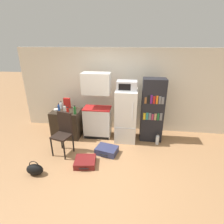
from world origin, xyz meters
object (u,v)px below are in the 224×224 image
at_px(chair, 64,130).
at_px(water_bottle_front, 157,140).
at_px(microwave, 127,86).
at_px(suitcase_large_flat, 107,150).
at_px(side_table, 67,123).
at_px(suitcase_small_flat, 85,162).
at_px(bottle_green_tall, 75,110).
at_px(bottle_clear_short, 61,105).
at_px(bottle_ketchup_red, 68,111).
at_px(kitchen_hutch, 97,109).
at_px(bottle_milk_white, 65,109).
at_px(cereal_box, 67,103).
at_px(refrigerator, 126,116).
at_px(bowl, 56,110).
at_px(handbag, 35,169).
at_px(bookshelf, 152,110).
at_px(bottle_blue_soda, 59,108).

relative_size(chair, water_bottle_front, 3.33).
height_order(microwave, water_bottle_front, microwave).
bearing_deg(suitcase_large_flat, side_table, 163.38).
bearing_deg(suitcase_small_flat, bottle_green_tall, 109.07).
xyz_separation_m(bottle_clear_short, bottle_ketchup_red, (0.34, -0.37, -0.01)).
relative_size(side_table, water_bottle_front, 2.51).
xyz_separation_m(kitchen_hutch, suitcase_small_flat, (-0.02, -1.35, -0.77)).
xyz_separation_m(bottle_milk_white, cereal_box, (-0.03, 0.27, 0.07)).
height_order(refrigerator, bottle_milk_white, refrigerator).
bearing_deg(microwave, bottle_clear_short, 175.93).
height_order(bottle_clear_short, bowl, bottle_clear_short).
height_order(handbag, water_bottle_front, handbag).
distance_m(refrigerator, bottle_green_tall, 1.39).
distance_m(bookshelf, bottle_clear_short, 2.60).
relative_size(side_table, bottle_clear_short, 3.73).
relative_size(bowl, chair, 0.14).
bearing_deg(bottle_green_tall, bookshelf, 9.36).
bearing_deg(microwave, bookshelf, 8.81).
xyz_separation_m(microwave, handbag, (-1.79, -1.71, -1.44)).
xyz_separation_m(bookshelf, cereal_box, (-2.44, 0.08, 0.07)).
bearing_deg(side_table, water_bottle_front, -3.52).
bearing_deg(refrigerator, bowl, -178.93).
bearing_deg(bottle_green_tall, cereal_box, 131.58).
distance_m(microwave, bottle_ketchup_red, 1.72).
relative_size(bottle_green_tall, water_bottle_front, 0.78).
bearing_deg(bottle_milk_white, kitchen_hutch, 9.91).
bearing_deg(cereal_box, suitcase_small_flat, -58.27).
xyz_separation_m(kitchen_hutch, bottle_blue_soda, (-1.03, -0.22, 0.06)).
bearing_deg(microwave, cereal_box, 173.62).
xyz_separation_m(refrigerator, suitcase_small_flat, (-0.83, -1.26, -0.65)).
relative_size(bottle_clear_short, suitcase_large_flat, 0.36).
relative_size(bottle_green_tall, suitcase_small_flat, 0.47).
relative_size(side_table, chair, 0.75).
bearing_deg(side_table, suitcase_large_flat, -30.48).
relative_size(bottle_clear_short, chair, 0.20).
bearing_deg(cereal_box, bottle_green_tall, -48.42).
bearing_deg(cereal_box, bottle_blue_soda, -109.05).
xyz_separation_m(bottle_green_tall, cereal_box, (-0.38, 0.42, 0.05)).
distance_m(bottle_blue_soda, water_bottle_front, 2.84).
relative_size(kitchen_hutch, bookshelf, 1.07).
height_order(refrigerator, cereal_box, refrigerator).
height_order(bottle_blue_soda, suitcase_small_flat, bottle_blue_soda).
bearing_deg(bottle_ketchup_red, cereal_box, 112.55).
bearing_deg(bowl, side_table, 4.44).
height_order(bottle_green_tall, suitcase_small_flat, bottle_green_tall).
relative_size(refrigerator, chair, 1.37).
height_order(side_table, bookshelf, bookshelf).
distance_m(kitchen_hutch, bottle_ketchup_red, 0.81).
bearing_deg(bottle_green_tall, bottle_ketchup_red, -177.90).
bearing_deg(bottle_green_tall, bottle_clear_short, 145.65).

